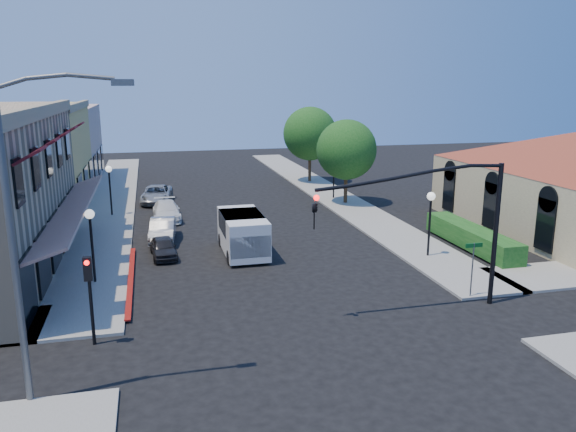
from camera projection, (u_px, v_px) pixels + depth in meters
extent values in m
plane|color=black|center=(320.00, 338.00, 20.58)|extent=(120.00, 120.00, 0.00)
cube|color=gray|center=(112.00, 201.00, 44.02)|extent=(3.50, 50.00, 0.12)
cube|color=gray|center=(325.00, 191.00, 48.11)|extent=(3.50, 50.00, 0.12)
cube|color=maroon|center=(131.00, 281.00, 26.53)|extent=(0.25, 10.00, 0.06)
cube|color=tan|center=(40.00, 112.00, 26.67)|extent=(0.50, 18.20, 0.60)
cube|color=#561416|center=(72.00, 208.00, 28.02)|extent=(1.75, 17.00, 0.67)
cube|color=#4B0F16|center=(30.00, 155.00, 20.52)|extent=(1.02, 1.50, 0.60)
cube|color=#4B0F16|center=(46.00, 146.00, 23.73)|extent=(1.02, 1.50, 0.60)
cube|color=#4B0F16|center=(58.00, 138.00, 26.94)|extent=(1.02, 1.50, 0.60)
cube|color=#4B0F16|center=(67.00, 132.00, 30.15)|extent=(1.02, 1.50, 0.60)
cube|color=#4B0F16|center=(75.00, 127.00, 33.36)|extent=(1.02, 1.50, 0.60)
cube|color=black|center=(27.00, 289.00, 21.08)|extent=(0.12, 2.60, 2.60)
cube|color=black|center=(43.00, 261.00, 24.29)|extent=(0.12, 2.60, 2.60)
cube|color=black|center=(55.00, 241.00, 27.50)|extent=(0.12, 2.60, 2.60)
cube|color=black|center=(64.00, 224.00, 30.71)|extent=(0.12, 2.60, 2.60)
cube|color=black|center=(72.00, 211.00, 33.92)|extent=(0.12, 2.60, 2.60)
cube|color=#CEBB5D|center=(11.00, 158.00, 40.63)|extent=(10.00, 12.00, 7.60)
cube|color=tan|center=(41.00, 145.00, 52.03)|extent=(10.00, 12.00, 7.00)
cube|color=black|center=(545.00, 225.00, 29.68)|extent=(0.12, 1.40, 2.80)
cube|color=black|center=(491.00, 205.00, 34.40)|extent=(0.12, 1.40, 2.80)
cube|color=black|center=(449.00, 191.00, 39.12)|extent=(0.12, 1.40, 2.80)
cube|color=#154A16|center=(471.00, 248.00, 31.82)|extent=(1.40, 8.00, 1.10)
cylinder|color=#342314|center=(346.00, 191.00, 43.17)|extent=(0.28, 0.28, 2.10)
sphere|color=#154A16|center=(347.00, 150.00, 42.44)|extent=(4.56, 4.56, 4.56)
cylinder|color=#342314|center=(310.00, 170.00, 52.59)|extent=(0.28, 0.28, 2.27)
sphere|color=#154A16|center=(310.00, 134.00, 51.80)|extent=(4.94, 4.94, 4.94)
cylinder|color=black|center=(495.00, 235.00, 23.17)|extent=(0.20, 0.20, 6.00)
cylinder|color=black|center=(412.00, 177.00, 21.66)|extent=(7.80, 0.14, 0.14)
imported|color=black|center=(315.00, 205.00, 20.96)|extent=(0.20, 0.16, 1.00)
sphere|color=#FF0C0C|center=(316.00, 198.00, 20.72)|extent=(0.22, 0.22, 0.22)
cylinder|color=black|center=(91.00, 305.00, 19.78)|extent=(0.12, 0.12, 3.00)
cube|color=black|center=(88.00, 269.00, 19.32)|extent=(0.28, 0.22, 0.85)
sphere|color=#FF0C0C|center=(87.00, 263.00, 19.15)|extent=(0.18, 0.18, 0.18)
cylinder|color=#595B5E|center=(13.00, 256.00, 15.43)|extent=(0.20, 0.20, 9.00)
cylinder|color=#595B5E|center=(55.00, 79.00, 14.68)|extent=(3.00, 0.12, 0.12)
cube|color=#595B5E|center=(123.00, 82.00, 15.10)|extent=(0.60, 0.25, 0.18)
cylinder|color=#595B5E|center=(472.00, 271.00, 24.12)|extent=(0.06, 0.06, 2.50)
cube|color=#0C591E|center=(474.00, 245.00, 23.86)|extent=(0.80, 0.04, 0.18)
cylinder|color=black|center=(93.00, 251.00, 25.78)|extent=(0.12, 0.12, 3.20)
sphere|color=white|center=(89.00, 214.00, 25.38)|extent=(0.44, 0.44, 0.44)
cylinder|color=black|center=(111.00, 194.00, 39.00)|extent=(0.12, 0.12, 3.20)
sphere|color=white|center=(109.00, 169.00, 38.60)|extent=(0.44, 0.44, 0.44)
cylinder|color=black|center=(429.00, 229.00, 29.75)|extent=(0.12, 0.12, 3.20)
sphere|color=white|center=(431.00, 196.00, 29.35)|extent=(0.44, 0.44, 0.44)
cylinder|color=black|center=(334.00, 179.00, 44.86)|extent=(0.12, 0.12, 3.20)
sphere|color=white|center=(334.00, 158.00, 44.46)|extent=(0.44, 0.44, 0.44)
cube|color=silver|center=(243.00, 233.00, 30.52)|extent=(2.15, 4.96, 2.03)
cube|color=silver|center=(250.00, 246.00, 28.53)|extent=(2.08, 0.68, 1.13)
cube|color=black|center=(248.00, 233.00, 28.77)|extent=(1.91, 0.12, 1.01)
cube|color=black|center=(242.00, 222.00, 30.72)|extent=(2.17, 2.93, 1.01)
cylinder|color=black|center=(230.00, 257.00, 28.89)|extent=(0.28, 0.74, 0.74)
cylinder|color=black|center=(222.00, 240.00, 32.08)|extent=(0.28, 0.74, 0.74)
cylinder|color=black|center=(266.00, 255.00, 29.34)|extent=(0.28, 0.74, 0.74)
cylinder|color=black|center=(254.00, 238.00, 32.53)|extent=(0.28, 0.74, 0.74)
imported|color=black|center=(163.00, 247.00, 30.07)|extent=(1.49, 3.25, 1.08)
imported|color=#97999C|center=(163.00, 230.00, 33.13)|extent=(1.75, 4.13, 1.33)
imported|color=white|center=(167.00, 211.00, 38.20)|extent=(1.86, 4.36, 1.25)
imported|color=#9D9FA2|center=(157.00, 194.00, 43.73)|extent=(2.74, 4.96, 1.32)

